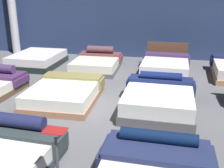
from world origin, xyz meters
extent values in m
cube|color=#5B5B60|center=(0.00, 0.00, -0.01)|extent=(18.00, 18.00, 0.02)
cube|color=navy|center=(0.00, 5.41, 1.75)|extent=(18.00, 0.06, 3.50)
cube|color=#2D383B|center=(-1.12, -2.05, 0.42)|extent=(1.54, 0.56, 0.06)
cube|color=#2D383B|center=(-0.34, -2.08, 0.25)|extent=(0.08, 0.50, 0.27)
cylinder|color=#1F234F|center=(-1.11, -1.98, 0.56)|extent=(0.94, 0.27, 0.23)
cube|color=navy|center=(1.20, -2.14, 0.42)|extent=(1.56, 0.76, 0.09)
cube|color=navy|center=(0.40, -2.13, 0.27)|extent=(0.10, 0.74, 0.20)
cube|color=navy|center=(2.00, -2.15, 0.27)|extent=(0.10, 0.74, 0.20)
cylinder|color=#0B1B3F|center=(1.20, -1.98, 0.53)|extent=(1.17, 0.21, 0.20)
cube|color=#492958|center=(-2.65, 0.76, 0.28)|extent=(0.11, 0.72, 0.18)
cube|color=#996B4F|center=(-1.21, 0.26, 0.08)|extent=(1.65, 2.04, 0.15)
cube|color=white|center=(-1.21, 0.26, 0.28)|extent=(1.59, 1.98, 0.26)
cube|color=olive|center=(-1.23, 0.97, 0.44)|extent=(1.59, 0.56, 0.06)
cube|color=olive|center=(-2.03, 0.95, 0.27)|extent=(0.08, 0.52, 0.27)
cube|color=olive|center=(-0.43, 1.00, 0.27)|extent=(0.08, 0.52, 0.27)
cube|color=#4F4D51|center=(1.11, 0.15, 0.10)|extent=(1.60, 1.93, 0.20)
cube|color=silver|center=(1.11, 0.15, 0.35)|extent=(1.54, 1.87, 0.30)
cube|color=#171F4D|center=(1.12, 0.85, 0.54)|extent=(1.56, 0.47, 0.08)
cube|color=#171F4D|center=(0.33, 0.86, 0.35)|extent=(0.09, 0.45, 0.30)
cube|color=#171F4D|center=(1.92, 0.84, 0.35)|extent=(0.09, 0.45, 0.30)
cylinder|color=#0E1B4D|center=(1.12, 0.78, 0.66)|extent=(1.01, 0.20, 0.19)
cube|color=black|center=(-3.43, 3.28, 0.10)|extent=(1.62, 2.05, 0.21)
cube|color=silver|center=(-3.43, 3.28, 0.34)|extent=(1.56, 1.99, 0.26)
cube|color=#4D5258|center=(-1.17, 3.17, 0.07)|extent=(1.56, 1.96, 0.15)
cube|color=silver|center=(-1.17, 3.17, 0.27)|extent=(1.50, 1.90, 0.25)
cube|color=brown|center=(-1.18, 3.82, 0.43)|extent=(1.51, 0.60, 0.07)
cube|color=brown|center=(-1.94, 3.81, 0.28)|extent=(0.08, 0.57, 0.22)
cube|color=brown|center=(-0.42, 3.84, 0.28)|extent=(0.08, 0.57, 0.22)
cylinder|color=brown|center=(-1.18, 3.81, 0.60)|extent=(0.96, 0.26, 0.24)
cube|color=brown|center=(1.18, 3.25, 0.09)|extent=(1.58, 2.05, 0.17)
cube|color=silver|center=(1.18, 3.25, 0.31)|extent=(1.52, 1.99, 0.27)
cube|color=brown|center=(1.21, 4.25, 0.43)|extent=(1.44, 0.08, 0.87)
cube|color=#3D2951|center=(1.20, 3.97, 0.48)|extent=(1.52, 0.55, 0.07)
cube|color=#3D2951|center=(0.43, 3.99, 0.29)|extent=(0.08, 0.51, 0.32)
cube|color=#3D2951|center=(1.97, 3.95, 0.29)|extent=(0.08, 0.51, 0.32)
cube|color=#191D44|center=(2.74, 4.05, 0.31)|extent=(0.09, 0.45, 0.30)
cube|color=#B21E1E|center=(0.00, -2.99, 1.05)|extent=(0.28, 0.20, 0.01)
cylinder|color=silver|center=(-5.26, 4.96, 1.75)|extent=(0.33, 0.33, 3.50)
camera|label=1|loc=(1.27, -5.68, 2.63)|focal=43.71mm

